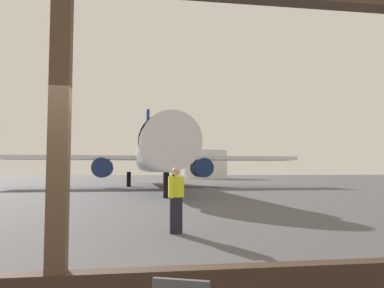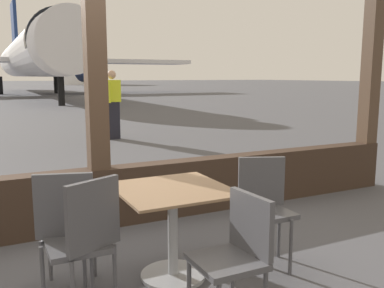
# 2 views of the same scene
# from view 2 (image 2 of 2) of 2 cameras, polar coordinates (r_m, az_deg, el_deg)

# --- Properties ---
(window_frame) EXTENTS (8.07, 0.24, 3.81)m
(window_frame) POSITION_cam_2_polar(r_m,az_deg,el_deg) (4.43, -12.82, 5.79)
(window_frame) COLOR #38281E
(window_frame) RESTS_ON ground
(dining_table) EXTENTS (0.84, 0.84, 0.73)m
(dining_table) POSITION_cam_2_polar(r_m,az_deg,el_deg) (3.37, -2.63, -10.70)
(dining_table) COLOR #8C6B4C
(dining_table) RESTS_ON ground
(cafe_chair_window_left) EXTENTS (0.50, 0.50, 0.91)m
(cafe_chair_window_left) POSITION_cam_2_polar(r_m,az_deg,el_deg) (3.65, 9.68, -7.68)
(cafe_chair_window_left) COLOR #4C4C51
(cafe_chair_window_left) RESTS_ON ground
(cafe_chair_window_right) EXTENTS (0.47, 0.47, 0.94)m
(cafe_chair_window_right) POSITION_cam_2_polar(r_m,az_deg,el_deg) (3.20, -16.64, -10.19)
(cafe_chair_window_right) COLOR #4C4C51
(cafe_chair_window_right) RESTS_ON ground
(cafe_chair_aisle_left) EXTENTS (0.41, 0.41, 0.87)m
(cafe_chair_aisle_left) POSITION_cam_2_polar(r_m,az_deg,el_deg) (2.70, 6.14, -14.01)
(cafe_chair_aisle_left) COLOR #4C4C51
(cafe_chair_aisle_left) RESTS_ON ground
(cafe_chair_aisle_right) EXTENTS (0.51, 0.51, 0.95)m
(cafe_chair_aisle_right) POSITION_cam_2_polar(r_m,az_deg,el_deg) (2.90, -14.31, -11.91)
(cafe_chair_aisle_right) COLOR #4C4C51
(cafe_chair_aisle_right) RESTS_ON ground
(airplane) EXTENTS (29.85, 35.96, 9.98)m
(airplane) POSITION_cam_2_polar(r_m,az_deg,el_deg) (38.39, -21.04, 11.07)
(airplane) COLOR silver
(airplane) RESTS_ON ground
(ground_crew_worker) EXTENTS (0.40, 0.49, 1.74)m
(ground_crew_worker) POSITION_cam_2_polar(r_m,az_deg,el_deg) (10.89, -10.75, 5.39)
(ground_crew_worker) COLOR black
(ground_crew_worker) RESTS_ON ground
(fuel_storage_tank) EXTENTS (9.72, 9.72, 6.05)m
(fuel_storage_tank) POSITION_cam_2_polar(r_m,az_deg,el_deg) (84.41, -14.70, 9.87)
(fuel_storage_tank) COLOR white
(fuel_storage_tank) RESTS_ON ground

